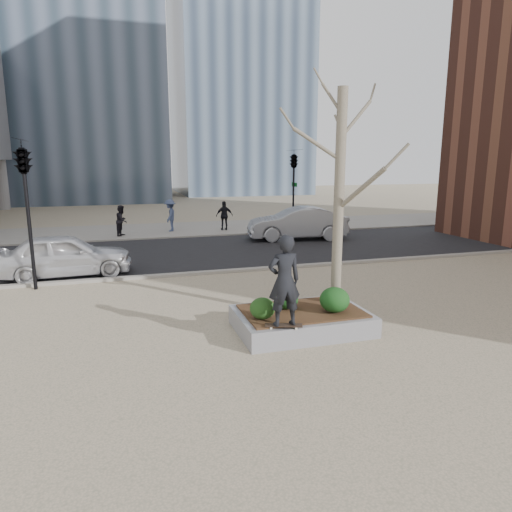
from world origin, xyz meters
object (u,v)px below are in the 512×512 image
object	(u,v)px
police_car	(65,255)
skateboard	(284,326)
skateboarder	(284,281)
planter	(301,321)

from	to	relation	value
police_car	skateboard	bearing A→B (deg)	-151.22
skateboarder	planter	bearing A→B (deg)	-131.47
planter	police_car	size ratio (longest dim) A/B	0.70
skateboard	police_car	size ratio (longest dim) A/B	0.18
skateboard	police_car	distance (m)	9.32
skateboard	police_car	bearing A→B (deg)	140.97
planter	skateboard	bearing A→B (deg)	-131.19
skateboard	skateboarder	bearing A→B (deg)	-44.73
planter	skateboard	world-z (taller)	skateboard
police_car	skateboarder	bearing A→B (deg)	-151.22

